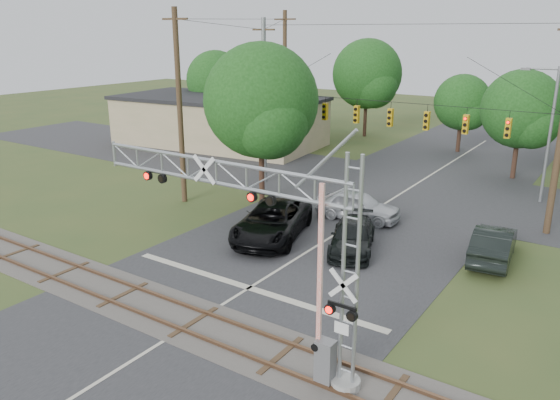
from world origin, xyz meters
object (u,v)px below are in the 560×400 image
Objects in this scene: car_dark at (352,236)px; sedan_silver at (358,206)px; traffic_signal_span at (404,116)px; streetlight at (548,128)px; crossing_gantry at (262,231)px; commercial_building at (219,120)px; pickup_black at (272,221)px.

sedan_silver is at bearing 91.50° from car_dark.
traffic_signal_span is 9.57m from car_dark.
sedan_silver is at bearing -130.12° from streetlight.
sedan_silver is (-1.85, 4.42, 0.11)m from car_dark.
crossing_gantry is 15.56m from sedan_silver.
commercial_building is (-23.02, 17.08, 1.57)m from car_dark.
traffic_signal_span reaches higher than pickup_black.
streetlight reaches higher than crossing_gantry.
crossing_gantry is at bearing -73.95° from pickup_black.
traffic_signal_span is (-2.64, 18.36, 1.12)m from crossing_gantry.
sedan_silver is 0.57× the size of streetlight.
streetlight is (29.32, -2.99, 2.50)m from commercial_building.
traffic_signal_span is 3.82× the size of car_dark.
sedan_silver is (-1.01, -3.71, -4.87)m from traffic_signal_span.
commercial_building is 2.39× the size of streetlight.
traffic_signal_span is 24.16m from commercial_building.
streetlight is (8.15, 9.67, 3.97)m from sedan_silver.
traffic_signal_span is at bearing 98.18° from crossing_gantry.
pickup_black reaches higher than sedan_silver.
car_dark is (-1.80, 10.24, -3.86)m from crossing_gantry.
streetlight reaches higher than sedan_silver.
traffic_signal_span is 10.75m from pickup_black.
crossing_gantry is at bearing -81.82° from traffic_signal_span.
streetlight is at bearing 44.72° from car_dark.
car_dark is 0.25× the size of commercial_building.
streetlight is (10.65, 14.93, 3.88)m from pickup_black.
pickup_black is at bearing -125.51° from streetlight.
traffic_signal_span reaches higher than streetlight.
pickup_black is 0.77× the size of streetlight.
crossing_gantry is 24.74m from streetlight.
pickup_black is 18.75m from streetlight.
sedan_silver is at bearing -36.49° from commercial_building.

